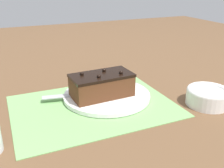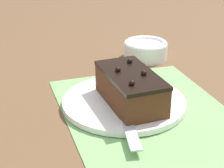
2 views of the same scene
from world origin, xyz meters
name	(u,v)px [view 1 (image 1 of 2)]	position (x,y,z in m)	size (l,w,h in m)	color
ground_plane	(93,106)	(0.00, 0.00, 0.00)	(3.00, 3.00, 0.00)	brown
placemat_woven	(93,106)	(0.00, 0.00, 0.00)	(0.46, 0.34, 0.00)	#7AB266
cake_plate	(107,95)	(-0.06, -0.04, 0.01)	(0.27, 0.27, 0.01)	white
chocolate_cake	(102,85)	(-0.04, -0.03, 0.05)	(0.19, 0.10, 0.08)	#512D19
serving_knife	(92,92)	(-0.02, -0.05, 0.02)	(0.22, 0.06, 0.01)	black
small_bowl	(208,96)	(-0.31, 0.12, 0.03)	(0.13, 0.13, 0.05)	white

